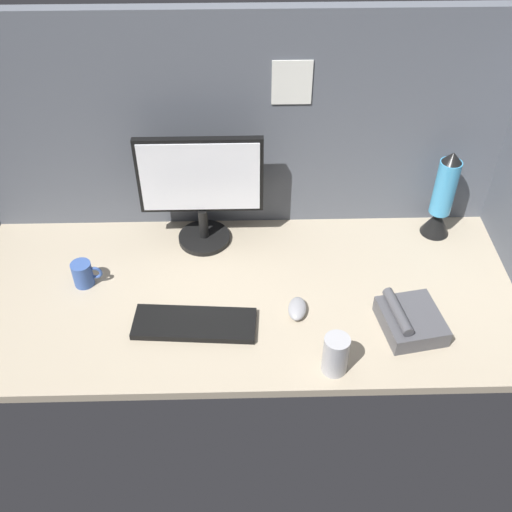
% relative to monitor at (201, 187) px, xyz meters
% --- Properties ---
extents(ground_plane, '(1.80, 0.80, 0.03)m').
position_rel_monitor_xyz_m(ground_plane, '(0.16, -0.25, -0.24)').
color(ground_plane, tan).
extents(cubicle_wall_back, '(1.80, 0.06, 0.76)m').
position_rel_monitor_xyz_m(cubicle_wall_back, '(0.16, 0.12, 0.16)').
color(cubicle_wall_back, '#565B66').
rests_on(cubicle_wall_back, ground_plane).
extents(monitor, '(0.41, 0.18, 0.40)m').
position_rel_monitor_xyz_m(monitor, '(0.00, 0.00, 0.00)').
color(monitor, black).
rests_on(monitor, ground_plane).
extents(keyboard, '(0.38, 0.16, 0.02)m').
position_rel_monitor_xyz_m(keyboard, '(-0.01, -0.41, -0.21)').
color(keyboard, black).
rests_on(keyboard, ground_plane).
extents(mouse, '(0.07, 0.10, 0.03)m').
position_rel_monitor_xyz_m(mouse, '(0.30, -0.36, -0.21)').
color(mouse, '#99999E').
rests_on(mouse, ground_plane).
extents(mug_ceramic_blue, '(0.10, 0.06, 0.09)m').
position_rel_monitor_xyz_m(mug_ceramic_blue, '(-0.38, -0.22, -0.18)').
color(mug_ceramic_blue, '#38569E').
rests_on(mug_ceramic_blue, ground_plane).
extents(mug_steel, '(0.07, 0.07, 0.13)m').
position_rel_monitor_xyz_m(mug_steel, '(0.39, -0.58, -0.16)').
color(mug_steel, '#B2B2B7').
rests_on(mug_steel, ground_plane).
extents(lava_lamp, '(0.10, 0.10, 0.33)m').
position_rel_monitor_xyz_m(lava_lamp, '(0.82, 0.02, -0.08)').
color(lava_lamp, black).
rests_on(lava_lamp, ground_plane).
extents(desk_phone, '(0.20, 0.22, 0.09)m').
position_rel_monitor_xyz_m(desk_phone, '(0.63, -0.43, -0.19)').
color(desk_phone, '#4C4C51').
rests_on(desk_phone, ground_plane).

